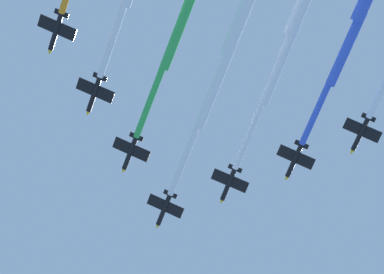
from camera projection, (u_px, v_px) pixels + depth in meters
name	position (u px, v px, depth m)	size (l,w,h in m)	color
jet_lead	(245.00, 7.00, 176.78)	(81.72, 12.66, 4.24)	black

